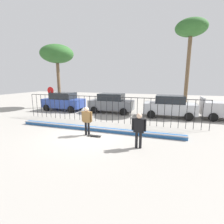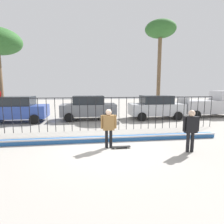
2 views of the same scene
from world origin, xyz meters
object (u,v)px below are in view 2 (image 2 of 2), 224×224
(parked_car_silver, at_px, (156,107))
(palm_tree_tall, at_px, (160,32))
(camera_operator, at_px, (191,127))
(parked_car_gray, at_px, (89,107))
(skateboard, at_px, (121,147))
(skateboarder, at_px, (109,125))
(pickup_truck, at_px, (210,105))
(parked_car_blue, at_px, (17,109))

(parked_car_silver, bearing_deg, palm_tree_tall, 69.73)
(camera_operator, relative_size, parked_car_gray, 0.40)
(skateboard, bearing_deg, parked_car_gray, 117.19)
(skateboarder, height_order, parked_car_gray, parked_car_gray)
(parked_car_gray, height_order, pickup_truck, pickup_truck)
(skateboard, relative_size, camera_operator, 0.47)
(skateboard, height_order, camera_operator, camera_operator)
(camera_operator, relative_size, parked_car_silver, 0.40)
(parked_car_silver, bearing_deg, parked_car_gray, -179.76)
(skateboarder, height_order, parked_car_blue, parked_car_blue)
(pickup_truck, relative_size, palm_tree_tall, 0.53)
(skateboard, bearing_deg, parked_car_blue, 151.22)
(skateboarder, xyz_separation_m, parked_car_blue, (-6.04, 6.52, -0.03))
(parked_car_blue, xyz_separation_m, pickup_truck, (15.79, 0.41, 0.06))
(skateboard, xyz_separation_m, parked_car_blue, (-6.56, 6.67, 0.91))
(parked_car_blue, xyz_separation_m, palm_tree_tall, (12.23, 3.40, 6.82))
(parked_car_blue, bearing_deg, palm_tree_tall, 17.43)
(parked_car_silver, bearing_deg, skateboarder, -121.31)
(parked_car_blue, distance_m, pickup_truck, 15.80)
(skateboarder, bearing_deg, parked_car_blue, 118.60)
(parked_car_blue, xyz_separation_m, parked_car_silver, (10.70, 0.03, 0.00))
(parked_car_blue, relative_size, palm_tree_tall, 0.48)
(palm_tree_tall, bearing_deg, skateboarder, -121.95)
(parked_car_gray, distance_m, palm_tree_tall, 10.21)
(camera_operator, height_order, parked_car_blue, parked_car_blue)
(skateboard, distance_m, parked_car_blue, 9.40)
(skateboard, xyz_separation_m, camera_operator, (2.65, -0.80, 0.96))
(parked_car_gray, xyz_separation_m, parked_car_silver, (5.45, -0.37, 0.00))
(skateboard, height_order, parked_car_gray, parked_car_gray)
(parked_car_blue, relative_size, parked_car_silver, 1.00)
(skateboarder, height_order, parked_car_silver, parked_car_silver)
(skateboarder, xyz_separation_m, skateboard, (0.52, -0.14, -0.94))
(camera_operator, distance_m, parked_car_silver, 7.64)
(skateboard, bearing_deg, pickup_truck, 54.16)
(camera_operator, bearing_deg, parked_car_silver, -56.27)
(skateboard, xyz_separation_m, parked_car_gray, (-1.31, 7.06, 0.91))
(skateboarder, height_order, pickup_truck, pickup_truck)
(pickup_truck, bearing_deg, parked_car_silver, -176.45)
(pickup_truck, bearing_deg, camera_operator, -130.57)
(skateboarder, bearing_deg, parked_car_silver, 40.36)
(pickup_truck, bearing_deg, parked_car_gray, 179.33)
(skateboard, bearing_deg, parked_car_silver, 74.93)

